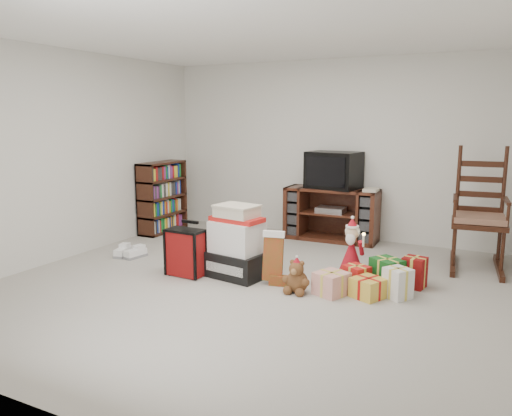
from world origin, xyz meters
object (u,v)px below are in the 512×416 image
(crt_television, at_px, (334,170))
(tv_stand, at_px, (331,214))
(santa_figurine, at_px, (351,254))
(sneaker_pair, at_px, (129,253))
(teddy_bear, at_px, (297,279))
(gift_cluster, at_px, (377,277))
(rocking_chair, at_px, (479,225))
(red_suitcase, at_px, (186,252))
(bookshelf, at_px, (162,198))
(mrs_claus_figurine, at_px, (219,242))
(gift_pile, at_px, (237,246))

(crt_television, bearing_deg, tv_stand, -100.23)
(santa_figurine, height_order, sneaker_pair, santa_figurine)
(teddy_bear, distance_m, gift_cluster, 0.81)
(rocking_chair, relative_size, gift_cluster, 1.33)
(rocking_chair, xyz_separation_m, red_suitcase, (-2.79, -1.79, -0.23))
(gift_cluster, bearing_deg, bookshelf, 162.08)
(teddy_bear, height_order, mrs_claus_figurine, mrs_claus_figurine)
(mrs_claus_figurine, height_order, crt_television, crt_television)
(sneaker_pair, relative_size, gift_cluster, 0.34)
(gift_pile, height_order, gift_cluster, gift_pile)
(tv_stand, distance_m, red_suitcase, 2.43)
(bookshelf, xyz_separation_m, santa_figurine, (3.14, -0.84, -0.26))
(tv_stand, height_order, santa_figurine, tv_stand)
(gift_cluster, bearing_deg, teddy_bear, -147.01)
(teddy_bear, bearing_deg, gift_pile, 166.92)
(gift_pile, height_order, red_suitcase, gift_pile)
(mrs_claus_figurine, bearing_deg, rocking_chair, 20.94)
(teddy_bear, bearing_deg, sneaker_pair, 173.96)
(gift_pile, bearing_deg, gift_cluster, 19.26)
(tv_stand, bearing_deg, rocking_chair, -15.14)
(rocking_chair, relative_size, mrs_claus_figurine, 2.53)
(rocking_chair, height_order, red_suitcase, rocking_chair)
(crt_television, bearing_deg, bookshelf, -156.08)
(teddy_bear, bearing_deg, gift_cluster, 32.99)
(teddy_bear, height_order, gift_cluster, teddy_bear)
(gift_pile, xyz_separation_m, red_suitcase, (-0.51, -0.23, -0.08))
(sneaker_pair, bearing_deg, bookshelf, 104.66)
(red_suitcase, height_order, mrs_claus_figurine, red_suitcase)
(gift_cluster, bearing_deg, santa_figurine, 140.10)
(crt_television, bearing_deg, mrs_claus_figurine, -111.39)
(mrs_claus_figurine, xyz_separation_m, crt_television, (0.91, 1.56, 0.76))
(tv_stand, height_order, mrs_claus_figurine, tv_stand)
(red_suitcase, xyz_separation_m, crt_television, (0.89, 2.28, 0.72))
(teddy_bear, xyz_separation_m, sneaker_pair, (-2.33, 0.25, -0.09))
(rocking_chair, bearing_deg, mrs_claus_figurine, -164.49)
(mrs_claus_figurine, bearing_deg, bookshelf, 149.41)
(bookshelf, relative_size, mrs_claus_figurine, 1.85)
(mrs_claus_figurine, height_order, sneaker_pair, mrs_claus_figurine)
(sneaker_pair, relative_size, crt_television, 0.49)
(santa_figurine, bearing_deg, gift_pile, -152.99)
(tv_stand, xyz_separation_m, mrs_claus_figurine, (-0.90, -1.54, -0.15))
(bookshelf, relative_size, gift_cluster, 0.97)
(tv_stand, xyz_separation_m, red_suitcase, (-0.89, -2.26, -0.11))
(bookshelf, distance_m, rocking_chair, 4.33)
(tv_stand, height_order, bookshelf, bookshelf)
(santa_figurine, relative_size, gift_cluster, 0.60)
(gift_pile, distance_m, red_suitcase, 0.56)
(teddy_bear, xyz_separation_m, crt_television, (-0.38, 2.23, 0.84))
(mrs_claus_figurine, height_order, gift_cluster, mrs_claus_figurine)
(red_suitcase, distance_m, gift_cluster, 2.02)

